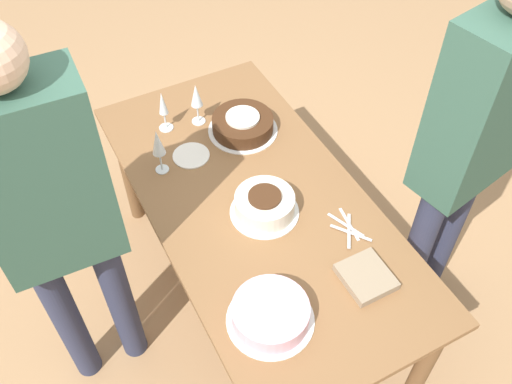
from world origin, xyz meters
TOP-DOWN VIEW (x-y plane):
  - ground_plane at (0.00, 0.00)m, footprint 12.00×12.00m
  - dining_table at (0.00, 0.00)m, footprint 1.71×0.84m
  - cake_center_white at (-0.07, 0.00)m, footprint 0.28×0.28m
  - cake_front_chocolate at (0.40, -0.14)m, footprint 0.32×0.32m
  - cake_back_decorated at (-0.51, 0.21)m, footprint 0.31×0.31m
  - wine_glass_near at (0.58, 0.16)m, footprint 0.07×0.07m
  - wine_glass_far at (0.55, 0.01)m, footprint 0.06×0.06m
  - wine_glass_extra at (0.34, 0.28)m, footprint 0.06×0.06m
  - dessert_plate_right at (0.36, 0.13)m, footprint 0.16×0.16m
  - fork_pile at (-0.30, -0.25)m, footprint 0.20×0.11m
  - napkin_stack at (-0.52, -0.18)m, footprint 0.18×0.17m
  - person_cutting at (-0.35, -0.72)m, footprint 0.29×0.43m
  - person_watching at (0.02, 0.74)m, footprint 0.24×0.41m

SIDE VIEW (x-z plane):
  - ground_plane at x=0.00m, z-range 0.00..0.00m
  - dining_table at x=0.00m, z-range 0.26..1.00m
  - dessert_plate_right at x=0.36m, z-range 0.74..0.74m
  - fork_pile at x=-0.30m, z-range 0.74..0.75m
  - napkin_stack at x=-0.52m, z-range 0.74..0.77m
  - cake_front_chocolate at x=0.40m, z-range 0.73..0.82m
  - cake_back_decorated at x=-0.51m, z-range 0.74..0.82m
  - cake_center_white at x=-0.07m, z-range 0.73..0.84m
  - wine_glass_near at x=0.58m, z-range 0.77..0.97m
  - wine_glass_far at x=0.55m, z-range 0.78..0.99m
  - wine_glass_extra at x=0.34m, z-range 0.78..1.00m
  - person_watching at x=0.02m, z-range 0.19..1.95m
  - person_cutting at x=-0.35m, z-range 0.19..1.96m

